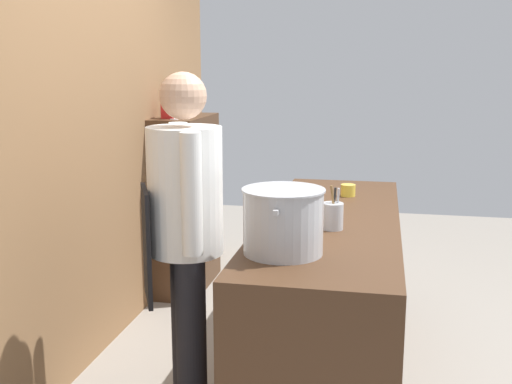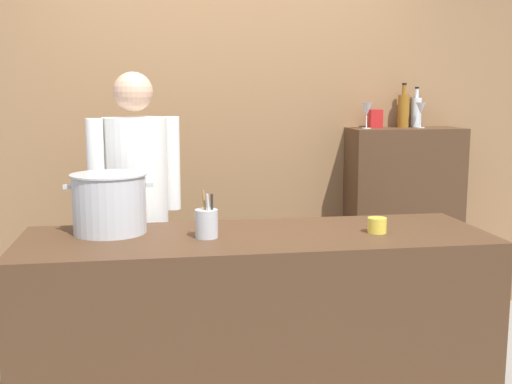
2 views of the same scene
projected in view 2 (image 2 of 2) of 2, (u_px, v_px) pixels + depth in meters
brick_back_panel at (223, 100)px, 4.18m from camera, size 4.40×0.10×3.00m
prep_counter at (257, 327)px, 2.98m from camera, size 2.17×0.70×0.90m
bar_cabinet at (402, 224)px, 4.30m from camera, size 0.76×0.32×1.31m
chef at (136, 201)px, 3.41m from camera, size 0.49×0.41×1.66m
stockpot_large at (109, 203)px, 2.93m from camera, size 0.41×0.35×0.28m
utensil_crock at (207, 223)px, 2.84m from camera, size 0.10×0.10×0.22m
butter_jar at (377, 225)px, 2.94m from camera, size 0.09×0.09×0.07m
wine_bottle_amber at (403, 110)px, 4.26m from camera, size 0.08×0.08×0.30m
wine_bottle_clear at (416, 111)px, 4.30m from camera, size 0.07×0.07×0.27m
wine_glass_tall at (367, 110)px, 4.11m from camera, size 0.08×0.08×0.17m
wine_glass_short at (421, 109)px, 4.19m from camera, size 0.07×0.07×0.17m
spice_tin_red at (375, 119)px, 4.20m from camera, size 0.08×0.08×0.12m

